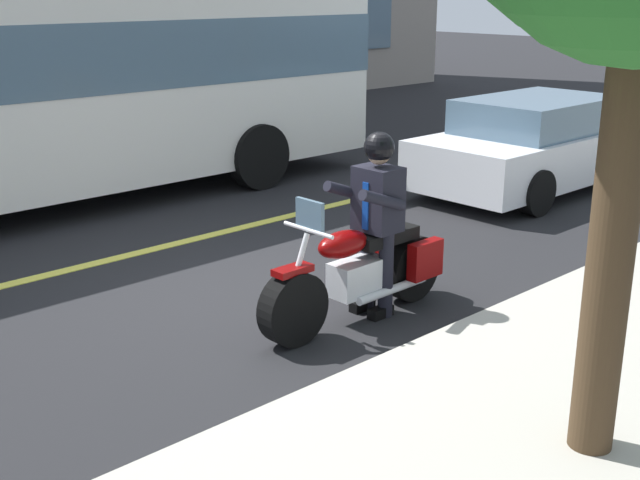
% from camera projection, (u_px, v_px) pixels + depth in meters
% --- Properties ---
extents(ground_plane, '(80.00, 80.00, 0.00)m').
position_uv_depth(ground_plane, '(257.00, 295.00, 8.16)').
color(ground_plane, black).
extents(lane_center_stripe, '(60.00, 0.16, 0.01)m').
position_uv_depth(lane_center_stripe, '(152.00, 250.00, 9.56)').
color(lane_center_stripe, '#E5DB4C').
rests_on(lane_center_stripe, ground_plane).
extents(motorcycle_main, '(2.21, 0.60, 1.26)m').
position_uv_depth(motorcycle_main, '(362.00, 272.00, 7.48)').
color(motorcycle_main, black).
rests_on(motorcycle_main, ground_plane).
extents(rider_main, '(0.62, 0.54, 1.74)m').
position_uv_depth(rider_main, '(377.00, 208.00, 7.43)').
color(rider_main, black).
rests_on(rider_main, ground_plane).
extents(bus_near, '(11.05, 2.70, 3.30)m').
position_uv_depth(bus_near, '(9.00, 74.00, 10.67)').
color(bus_near, white).
rests_on(bus_near, ground_plane).
extents(car_silver, '(4.60, 1.92, 1.40)m').
position_uv_depth(car_silver, '(541.00, 144.00, 12.29)').
color(car_silver, white).
rests_on(car_silver, ground_plane).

